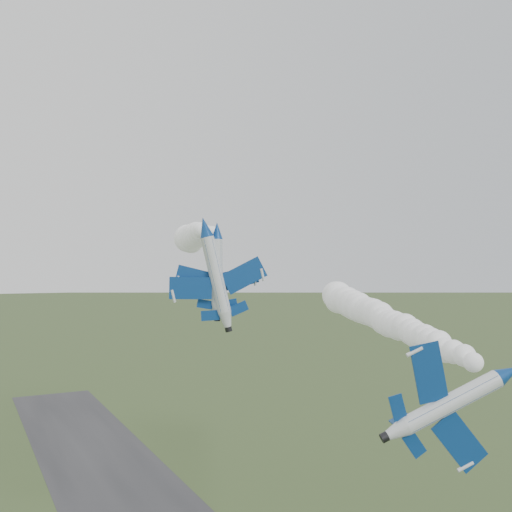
# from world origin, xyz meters

# --- Properties ---
(jet_lead) EXTENTS (6.76, 12.51, 9.67)m
(jet_lead) POSITION_xyz_m (11.85, -9.75, 33.50)
(jet_lead) COLOR silver
(smoke_trail_jet_lead) EXTENTS (26.89, 62.62, 5.35)m
(smoke_trail_jet_lead) POSITION_xyz_m (25.58, 22.84, 35.05)
(smoke_trail_jet_lead) COLOR white
(jet_pair_left) EXTENTS (11.76, 13.97, 4.20)m
(jet_pair_left) POSITION_xyz_m (-0.93, 23.10, 46.87)
(jet_pair_left) COLOR silver
(smoke_trail_jet_pair_left) EXTENTS (22.31, 52.14, 5.72)m
(smoke_trail_jet_pair_left) POSITION_xyz_m (8.61, 51.56, 47.40)
(smoke_trail_jet_pair_left) COLOR white
(jet_pair_right) EXTENTS (10.25, 11.89, 2.98)m
(jet_pair_right) POSITION_xyz_m (0.73, 23.18, 46.50)
(jet_pair_right) COLOR silver
(smoke_trail_jet_pair_right) EXTENTS (21.97, 59.47, 4.61)m
(smoke_trail_jet_pair_right) POSITION_xyz_m (10.41, 55.21, 47.31)
(smoke_trail_jet_pair_right) COLOR white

